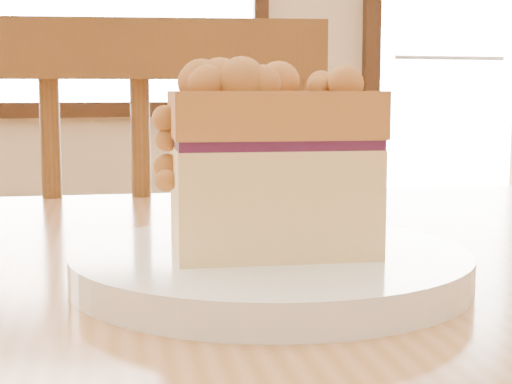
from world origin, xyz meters
TOP-DOWN VIEW (x-y plane):
  - entry_door at (2.30, 3.98)m, footprint 1.08×0.06m
  - plate at (0.02, 0.22)m, footprint 0.23×0.23m
  - cake_slice at (0.02, 0.22)m, footprint 0.13×0.10m

SIDE VIEW (x-z plane):
  - plate at x=0.02m, z-range 0.75..0.77m
  - cake_slice at x=0.02m, z-range 0.77..0.87m
  - entry_door at x=2.30m, z-range 0.05..2.34m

